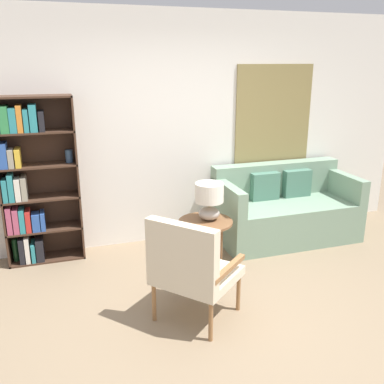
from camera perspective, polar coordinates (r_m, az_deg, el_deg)
name	(u,v)px	position (r m, az deg, el deg)	size (l,w,h in m)	color
ground_plane	(232,327)	(3.78, 5.40, -17.47)	(14.00, 14.00, 0.00)	#847056
wall_back	(170,130)	(5.10, -2.94, 8.24)	(6.40, 0.08, 2.70)	white
bookshelf	(30,181)	(4.84, -20.79, 1.32)	(0.80, 0.30, 1.80)	#422B1E
armchair	(190,265)	(3.55, -0.29, -9.76)	(0.86, 0.86, 0.94)	olive
couch	(284,210)	(5.46, 12.20, -2.42)	(1.70, 0.85, 0.90)	gray
side_table	(205,225)	(4.58, 1.81, -4.41)	(0.58, 0.58, 0.50)	brown
table_lamp	(209,198)	(4.53, 2.32, -0.86)	(0.30, 0.30, 0.40)	#A59E93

